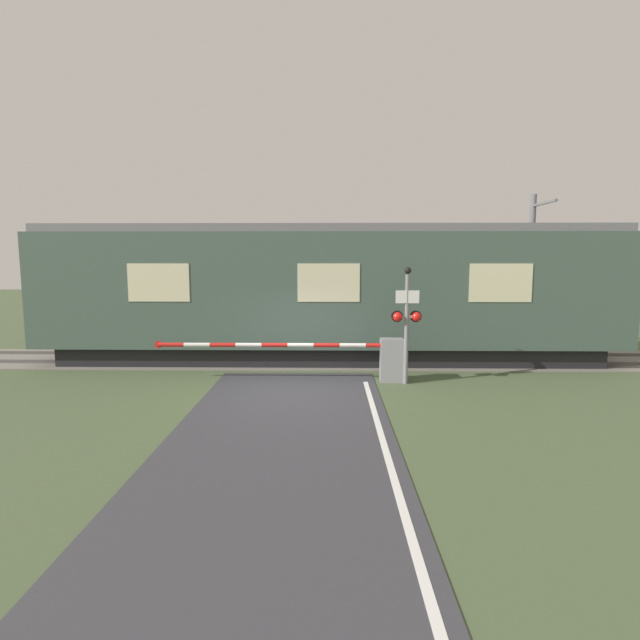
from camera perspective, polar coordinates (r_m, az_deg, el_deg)
ground_plane at (r=12.38m, az=-3.08°, el=-8.27°), size 80.00×80.00×0.00m
road_strip at (r=5.16m, az=-10.43°, el=-32.25°), size 4.19×20.00×0.02m
track_bed at (r=16.19m, az=-2.10°, el=-4.51°), size 36.00×3.20×0.13m
train at (r=15.87m, az=0.99°, el=3.14°), size 17.85×3.05×4.27m
crossing_barrier at (r=13.36m, az=5.53°, el=-4.23°), size 6.63×0.44×1.16m
signal_post at (r=13.07m, az=9.90°, el=0.25°), size 0.79×0.26×3.05m
catenary_pole at (r=19.45m, az=22.95°, el=5.42°), size 0.20×1.90×5.51m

